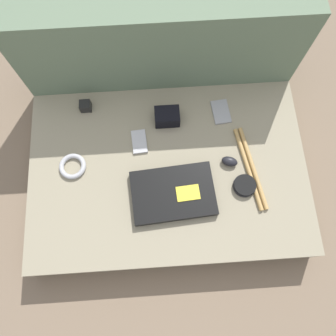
# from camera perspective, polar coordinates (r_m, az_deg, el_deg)

# --- Properties ---
(ground_plane) EXTENTS (8.00, 8.00, 0.00)m
(ground_plane) POSITION_cam_1_polar(r_m,az_deg,el_deg) (1.47, 0.00, -1.97)
(ground_plane) COLOR #7A6651
(couch_seat) EXTENTS (1.13, 0.76, 0.15)m
(couch_seat) POSITION_cam_1_polar(r_m,az_deg,el_deg) (1.40, 0.00, -1.16)
(couch_seat) COLOR gray
(couch_seat) RESTS_ON ground_plane
(couch_backrest) EXTENTS (1.13, 0.20, 0.54)m
(couch_backrest) POSITION_cam_1_polar(r_m,az_deg,el_deg) (1.44, -1.33, 19.71)
(couch_backrest) COLOR #60755B
(couch_backrest) RESTS_ON ground_plane
(laptop) EXTENTS (0.34, 0.24, 0.03)m
(laptop) POSITION_cam_1_polar(r_m,az_deg,el_deg) (1.29, 0.91, -4.43)
(laptop) COLOR black
(laptop) RESTS_ON couch_seat
(computer_mouse) EXTENTS (0.07, 0.06, 0.03)m
(computer_mouse) POSITION_cam_1_polar(r_m,az_deg,el_deg) (1.35, 10.67, 1.14)
(computer_mouse) COLOR black
(computer_mouse) RESTS_ON couch_seat
(speaker_puck) EXTENTS (0.09, 0.09, 0.02)m
(speaker_puck) POSITION_cam_1_polar(r_m,az_deg,el_deg) (1.34, 13.20, -2.99)
(speaker_puck) COLOR black
(speaker_puck) RESTS_ON couch_seat
(phone_silver) EXTENTS (0.08, 0.12, 0.01)m
(phone_silver) POSITION_cam_1_polar(r_m,az_deg,el_deg) (1.45, 9.19, 9.64)
(phone_silver) COLOR #99999E
(phone_silver) RESTS_ON couch_seat
(phone_black) EXTENTS (0.07, 0.11, 0.01)m
(phone_black) POSITION_cam_1_polar(r_m,az_deg,el_deg) (1.37, -5.02, 4.60)
(phone_black) COLOR #B7B7BC
(phone_black) RESTS_ON couch_seat
(camera_pouch) EXTENTS (0.10, 0.08, 0.06)m
(camera_pouch) POSITION_cam_1_polar(r_m,az_deg,el_deg) (1.39, -0.15, 8.92)
(camera_pouch) COLOR black
(camera_pouch) RESTS_ON couch_seat
(charger_brick) EXTENTS (0.05, 0.04, 0.04)m
(charger_brick) POSITION_cam_1_polar(r_m,az_deg,el_deg) (1.46, -14.18, 10.42)
(charger_brick) COLOR black
(charger_brick) RESTS_ON couch_seat
(cable_coil) EXTENTS (0.11, 0.11, 0.02)m
(cable_coil) POSITION_cam_1_polar(r_m,az_deg,el_deg) (1.38, -16.28, 0.29)
(cable_coil) COLOR #B2B2B7
(cable_coil) RESTS_ON couch_seat
(drumstick_pair) EXTENTS (0.10, 0.35, 0.02)m
(drumstick_pair) POSITION_cam_1_polar(r_m,az_deg,el_deg) (1.37, 14.16, 0.02)
(drumstick_pair) COLOR tan
(drumstick_pair) RESTS_ON couch_seat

